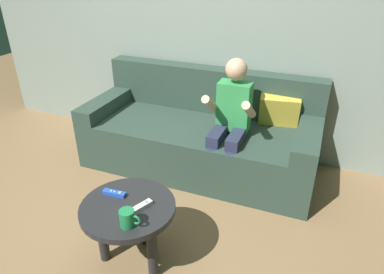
{
  "coord_description": "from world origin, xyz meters",
  "views": [
    {
      "loc": [
        1.06,
        -1.32,
        1.67
      ],
      "look_at": [
        0.3,
        0.59,
        0.59
      ],
      "focal_mm": 32.7,
      "sensor_mm": 36.0,
      "label": 1
    }
  ],
  "objects_px": {
    "person_seated_on_couch": "(230,119)",
    "coffee_mug": "(128,218)",
    "game_remote_white_near_edge": "(141,207)",
    "game_remote_blue_center": "(114,193)",
    "coffee_table": "(129,216)",
    "couch": "(202,135)"
  },
  "relations": [
    {
      "from": "couch",
      "to": "game_remote_blue_center",
      "type": "bearing_deg",
      "value": -95.67
    },
    {
      "from": "person_seated_on_couch",
      "to": "coffee_mug",
      "type": "height_order",
      "value": "person_seated_on_couch"
    },
    {
      "from": "couch",
      "to": "coffee_mug",
      "type": "relative_size",
      "value": 16.39
    },
    {
      "from": "person_seated_on_couch",
      "to": "coffee_mug",
      "type": "bearing_deg",
      "value": -99.76
    },
    {
      "from": "person_seated_on_couch",
      "to": "game_remote_white_near_edge",
      "type": "height_order",
      "value": "person_seated_on_couch"
    },
    {
      "from": "coffee_table",
      "to": "game_remote_white_near_edge",
      "type": "bearing_deg",
      "value": -1.29
    },
    {
      "from": "game_remote_white_near_edge",
      "to": "couch",
      "type": "bearing_deg",
      "value": 94.27
    },
    {
      "from": "person_seated_on_couch",
      "to": "coffee_table",
      "type": "bearing_deg",
      "value": -105.92
    },
    {
      "from": "coffee_table",
      "to": "game_remote_blue_center",
      "type": "bearing_deg",
      "value": 158.74
    },
    {
      "from": "game_remote_blue_center",
      "to": "coffee_mug",
      "type": "xyz_separation_m",
      "value": [
        0.21,
        -0.19,
        0.04
      ]
    },
    {
      "from": "coffee_table",
      "to": "coffee_mug",
      "type": "bearing_deg",
      "value": -58.5
    },
    {
      "from": "game_remote_white_near_edge",
      "to": "coffee_mug",
      "type": "xyz_separation_m",
      "value": [
        0.01,
        -0.14,
        0.04
      ]
    },
    {
      "from": "coffee_mug",
      "to": "game_remote_white_near_edge",
      "type": "bearing_deg",
      "value": 92.14
    },
    {
      "from": "coffee_table",
      "to": "game_remote_white_near_edge",
      "type": "height_order",
      "value": "game_remote_white_near_edge"
    },
    {
      "from": "couch",
      "to": "person_seated_on_couch",
      "type": "distance_m",
      "value": 0.45
    },
    {
      "from": "couch",
      "to": "person_seated_on_couch",
      "type": "xyz_separation_m",
      "value": [
        0.3,
        -0.18,
        0.29
      ]
    },
    {
      "from": "game_remote_white_near_edge",
      "to": "game_remote_blue_center",
      "type": "bearing_deg",
      "value": 166.64
    },
    {
      "from": "person_seated_on_couch",
      "to": "game_remote_white_near_edge",
      "type": "relative_size",
      "value": 7.03
    },
    {
      "from": "couch",
      "to": "game_remote_white_near_edge",
      "type": "relative_size",
      "value": 13.53
    },
    {
      "from": "couch",
      "to": "person_seated_on_couch",
      "type": "height_order",
      "value": "person_seated_on_couch"
    },
    {
      "from": "couch",
      "to": "person_seated_on_couch",
      "type": "relative_size",
      "value": 1.93
    },
    {
      "from": "game_remote_white_near_edge",
      "to": "game_remote_blue_center",
      "type": "distance_m",
      "value": 0.21
    }
  ]
}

